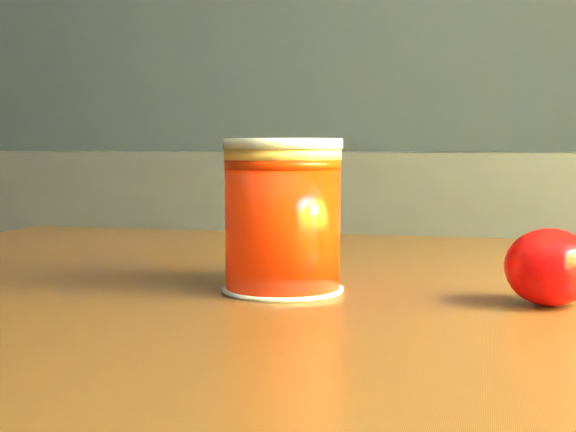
% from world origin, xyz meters
% --- Properties ---
extents(kitchen_counter, '(3.15, 0.60, 0.90)m').
position_xyz_m(kitchen_counter, '(0.00, 1.45, 0.45)').
color(kitchen_counter, '#4A484D').
rests_on(kitchen_counter, ground).
extents(table, '(1.13, 0.83, 0.81)m').
position_xyz_m(table, '(0.82, 0.30, 0.70)').
color(table, brown).
rests_on(table, ground).
extents(juice_glass, '(0.09, 0.09, 0.11)m').
position_xyz_m(juice_glass, '(0.73, 0.27, 0.86)').
color(juice_glass, red).
rests_on(juice_glass, table).
extents(orange_front, '(0.07, 0.07, 0.06)m').
position_xyz_m(orange_front, '(0.71, 0.31, 0.83)').
color(orange_front, '#F80B04').
rests_on(orange_front, table).
extents(orange_back, '(0.07, 0.07, 0.05)m').
position_xyz_m(orange_back, '(0.91, 0.28, 0.83)').
color(orange_back, '#F80B04').
rests_on(orange_back, table).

